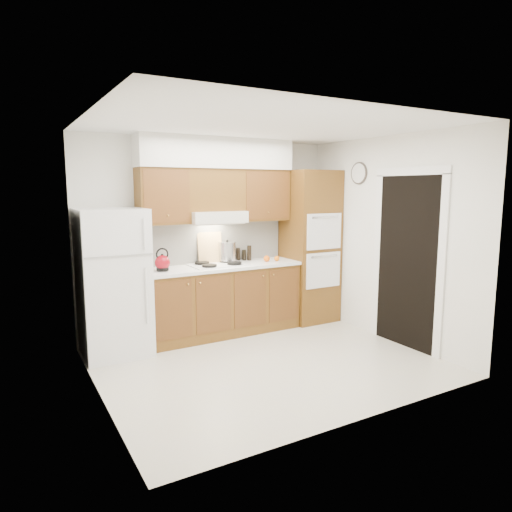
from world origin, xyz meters
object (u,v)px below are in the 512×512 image
Objects in this scene: stock_pot at (227,251)px; oven_cabinet at (310,246)px; kettle at (162,263)px; fridge at (113,283)px.

oven_cabinet is at bearing -7.55° from stock_pot.
kettle is 1.00m from stock_pot.
fridge is at bearing -179.30° from oven_cabinet.
fridge is 9.15× the size of kettle.
fridge reaches higher than kettle.
kettle is 0.76× the size of stock_pot.
kettle is at bearing 1.03° from fridge.
kettle is (-2.24, -0.02, -0.06)m from oven_cabinet.
oven_cabinet is at bearing -7.15° from kettle.
oven_cabinet is 11.70× the size of kettle.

